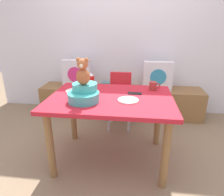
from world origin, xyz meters
TOP-DOWN VIEW (x-y plane):
  - ground_plane at (0.00, 0.00)m, footprint 8.00×8.00m
  - back_wall at (0.00, 1.46)m, footprint 4.40×0.10m
  - window_bench at (0.00, 1.19)m, footprint 2.60×0.44m
  - pillow_floral_left at (-0.71, 1.17)m, footprint 0.44×0.15m
  - pillow_floral_right at (0.58, 1.17)m, footprint 0.44×0.15m
  - book_stack at (-0.21, 1.19)m, footprint 0.20×0.14m
  - dining_table at (0.00, 0.00)m, footprint 1.24×0.89m
  - highchair at (0.03, 0.76)m, footprint 0.34×0.45m
  - infant_seat_teal at (-0.24, -0.14)m, footprint 0.30×0.33m
  - teddy_bear at (-0.24, -0.14)m, footprint 0.13×0.12m
  - ketchup_bottle at (-0.25, 0.24)m, footprint 0.07×0.07m
  - coffee_mug at (0.44, 0.28)m, footprint 0.12×0.08m
  - dinner_plate_near at (-0.41, 0.12)m, footprint 0.20×0.20m
  - dinner_plate_far at (0.18, -0.09)m, footprint 0.20×0.20m
  - cell_phone at (0.24, 0.12)m, footprint 0.14×0.07m

SIDE VIEW (x-z plane):
  - ground_plane at x=0.00m, z-range 0.00..0.00m
  - window_bench at x=0.00m, z-range 0.00..0.46m
  - book_stack at x=-0.21m, z-range 0.46..0.55m
  - highchair at x=0.03m, z-range 0.13..0.92m
  - dining_table at x=0.00m, z-range 0.26..1.00m
  - pillow_floral_left at x=-0.71m, z-range 0.46..0.90m
  - pillow_floral_right at x=0.58m, z-range 0.46..0.90m
  - cell_phone at x=0.24m, z-range 0.74..0.75m
  - dinner_plate_near at x=-0.41m, z-range 0.74..0.75m
  - dinner_plate_far at x=0.18m, z-range 0.74..0.75m
  - coffee_mug at x=0.44m, z-range 0.74..0.84m
  - infant_seat_teal at x=-0.24m, z-range 0.73..0.89m
  - ketchup_bottle at x=-0.25m, z-range 0.73..0.92m
  - teddy_bear at x=-0.24m, z-range 0.89..1.14m
  - back_wall at x=0.00m, z-range 0.00..2.60m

